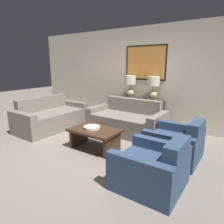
{
  "coord_description": "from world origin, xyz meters",
  "views": [
    {
      "loc": [
        2.41,
        -2.81,
        1.68
      ],
      "look_at": [
        -0.01,
        0.67,
        0.65
      ],
      "focal_mm": 32.0,
      "sensor_mm": 36.0,
      "label": 1
    }
  ],
  "objects_px": {
    "couch_by_side": "(51,118)",
    "decorative_bowl": "(92,127)",
    "table_lamp_right": "(153,86)",
    "table_lamp_left": "(130,85)",
    "armchair_near_back_wall": "(176,144)",
    "coffee_table": "(95,135)",
    "console_table": "(140,112)",
    "armchair_near_camera": "(152,169)",
    "couch_by_back_wall": "(127,121)"
  },
  "relations": [
    {
      "from": "couch_by_side",
      "to": "decorative_bowl",
      "type": "distance_m",
      "value": 1.79
    },
    {
      "from": "table_lamp_right",
      "to": "couch_by_side",
      "type": "xyz_separation_m",
      "value": [
        -2.17,
        -1.58,
        -0.82
      ]
    },
    {
      "from": "table_lamp_left",
      "to": "armchair_near_back_wall",
      "type": "distance_m",
      "value": 2.44
    },
    {
      "from": "coffee_table",
      "to": "couch_by_side",
      "type": "bearing_deg",
      "value": 168.04
    },
    {
      "from": "couch_by_side",
      "to": "console_table",
      "type": "bearing_deg",
      "value": 40.85
    },
    {
      "from": "armchair_near_back_wall",
      "to": "armchair_near_camera",
      "type": "bearing_deg",
      "value": -90.0
    },
    {
      "from": "console_table",
      "to": "couch_by_side",
      "type": "distance_m",
      "value": 2.41
    },
    {
      "from": "couch_by_back_wall",
      "to": "armchair_near_camera",
      "type": "bearing_deg",
      "value": -50.47
    },
    {
      "from": "console_table",
      "to": "armchair_near_back_wall",
      "type": "height_order",
      "value": "armchair_near_back_wall"
    },
    {
      "from": "couch_by_side",
      "to": "armchair_near_camera",
      "type": "relative_size",
      "value": 2.08
    },
    {
      "from": "table_lamp_right",
      "to": "couch_by_side",
      "type": "height_order",
      "value": "table_lamp_right"
    },
    {
      "from": "armchair_near_camera",
      "to": "couch_by_back_wall",
      "type": "bearing_deg",
      "value": 129.53
    },
    {
      "from": "coffee_table",
      "to": "armchair_near_camera",
      "type": "xyz_separation_m",
      "value": [
        1.46,
        -0.52,
        -0.03
      ]
    },
    {
      "from": "couch_by_side",
      "to": "decorative_bowl",
      "type": "bearing_deg",
      "value": -12.36
    },
    {
      "from": "couch_by_side",
      "to": "decorative_bowl",
      "type": "xyz_separation_m",
      "value": [
        1.74,
        -0.38,
        0.16
      ]
    },
    {
      "from": "console_table",
      "to": "table_lamp_left",
      "type": "distance_m",
      "value": 0.81
    },
    {
      "from": "couch_by_side",
      "to": "armchair_near_camera",
      "type": "distance_m",
      "value": 3.39
    },
    {
      "from": "table_lamp_left",
      "to": "couch_by_side",
      "type": "xyz_separation_m",
      "value": [
        -1.48,
        -1.58,
        -0.82
      ]
    },
    {
      "from": "table_lamp_left",
      "to": "armchair_near_back_wall",
      "type": "bearing_deg",
      "value": -38.82
    },
    {
      "from": "decorative_bowl",
      "to": "table_lamp_right",
      "type": "bearing_deg",
      "value": 77.71
    },
    {
      "from": "console_table",
      "to": "table_lamp_right",
      "type": "bearing_deg",
      "value": 0.0
    },
    {
      "from": "decorative_bowl",
      "to": "armchair_near_camera",
      "type": "relative_size",
      "value": 0.37
    },
    {
      "from": "table_lamp_left",
      "to": "armchair_near_camera",
      "type": "height_order",
      "value": "table_lamp_left"
    },
    {
      "from": "armchair_near_back_wall",
      "to": "coffee_table",
      "type": "bearing_deg",
      "value": -160.39
    },
    {
      "from": "armchair_near_camera",
      "to": "coffee_table",
      "type": "bearing_deg",
      "value": 160.39
    },
    {
      "from": "console_table",
      "to": "couch_by_back_wall",
      "type": "xyz_separation_m",
      "value": [
        0.0,
        -0.73,
        -0.08
      ]
    },
    {
      "from": "armchair_near_back_wall",
      "to": "armchair_near_camera",
      "type": "distance_m",
      "value": 1.04
    },
    {
      "from": "table_lamp_left",
      "to": "coffee_table",
      "type": "relative_size",
      "value": 0.64
    },
    {
      "from": "table_lamp_right",
      "to": "decorative_bowl",
      "type": "xyz_separation_m",
      "value": [
        -0.43,
        -1.96,
        -0.66
      ]
    },
    {
      "from": "couch_by_back_wall",
      "to": "coffee_table",
      "type": "distance_m",
      "value": 1.23
    },
    {
      "from": "couch_by_back_wall",
      "to": "coffee_table",
      "type": "xyz_separation_m",
      "value": [
        -0.02,
        -1.23,
        0.01
      ]
    },
    {
      "from": "couch_by_back_wall",
      "to": "decorative_bowl",
      "type": "relative_size",
      "value": 5.59
    },
    {
      "from": "coffee_table",
      "to": "armchair_near_back_wall",
      "type": "height_order",
      "value": "armchair_near_back_wall"
    },
    {
      "from": "table_lamp_right",
      "to": "coffee_table",
      "type": "bearing_deg",
      "value": -100.42
    },
    {
      "from": "coffee_table",
      "to": "armchair_near_back_wall",
      "type": "relative_size",
      "value": 1.11
    },
    {
      "from": "decorative_bowl",
      "to": "table_lamp_left",
      "type": "bearing_deg",
      "value": 97.57
    },
    {
      "from": "console_table",
      "to": "decorative_bowl",
      "type": "distance_m",
      "value": 1.96
    },
    {
      "from": "couch_by_back_wall",
      "to": "couch_by_side",
      "type": "bearing_deg",
      "value": -155.08
    },
    {
      "from": "couch_by_back_wall",
      "to": "couch_by_side",
      "type": "xyz_separation_m",
      "value": [
        -1.82,
        -0.85,
        0.0
      ]
    },
    {
      "from": "table_lamp_left",
      "to": "coffee_table",
      "type": "bearing_deg",
      "value": -80.54
    },
    {
      "from": "couch_by_side",
      "to": "table_lamp_left",
      "type": "bearing_deg",
      "value": 46.81
    },
    {
      "from": "armchair_near_camera",
      "to": "table_lamp_right",
      "type": "bearing_deg",
      "value": 113.94
    },
    {
      "from": "console_table",
      "to": "couch_by_side",
      "type": "height_order",
      "value": "couch_by_side"
    },
    {
      "from": "coffee_table",
      "to": "armchair_near_camera",
      "type": "bearing_deg",
      "value": -19.61
    },
    {
      "from": "couch_by_back_wall",
      "to": "coffee_table",
      "type": "relative_size",
      "value": 1.88
    },
    {
      "from": "table_lamp_right",
      "to": "decorative_bowl",
      "type": "distance_m",
      "value": 2.11
    },
    {
      "from": "couch_by_side",
      "to": "armchair_near_back_wall",
      "type": "relative_size",
      "value": 2.08
    },
    {
      "from": "armchair_near_back_wall",
      "to": "table_lamp_right",
      "type": "bearing_deg",
      "value": 127.43
    },
    {
      "from": "couch_by_back_wall",
      "to": "couch_by_side",
      "type": "relative_size",
      "value": 1.0
    },
    {
      "from": "console_table",
      "to": "decorative_bowl",
      "type": "height_order",
      "value": "console_table"
    }
  ]
}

